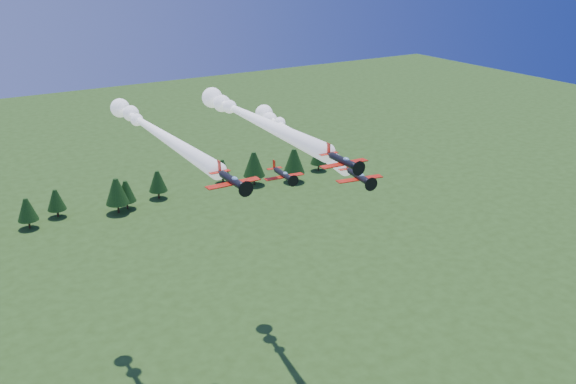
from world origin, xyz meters
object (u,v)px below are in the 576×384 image
plane_slot (283,174)px  plane_left (155,130)px  plane_lead (250,116)px  plane_right (292,133)px

plane_slot → plane_left: bearing=121.6°
plane_lead → plane_left: 18.21m
plane_left → plane_right: (26.20, -2.88, -3.66)m
plane_slot → plane_lead: bearing=98.0°
plane_lead → plane_right: bearing=37.9°
plane_lead → plane_right: size_ratio=1.00×
plane_right → plane_slot: 24.82m
plane_left → plane_slot: bearing=-62.6°
plane_left → plane_slot: plane_left is taller
plane_left → plane_right: 26.61m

